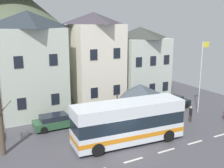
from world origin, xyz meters
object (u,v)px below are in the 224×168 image
object	(u,v)px
townhouse_01	(30,64)
pedestrian_00	(191,113)
transit_bus	(128,122)
pedestrian_03	(179,116)
parked_car_02	(171,102)
public_bench	(111,113)
townhouse_02	(94,60)
bare_tree_01	(1,126)
bus_shelter	(140,90)
townhouse_03	(139,63)
pedestrian_01	(160,115)
parked_car_00	(56,121)
pedestrian_02	(171,112)
flagpole	(201,72)
hilltop_castle	(11,29)

from	to	relation	value
townhouse_01	pedestrian_00	distance (m)	16.78
transit_bus	pedestrian_03	xyz separation A→B (m)	(6.28, 0.95, -0.83)
parked_car_02	public_bench	world-z (taller)	parked_car_02
public_bench	townhouse_02	bearing A→B (deg)	84.75
bare_tree_01	bus_shelter	bearing A→B (deg)	5.58
townhouse_03	parked_car_02	xyz separation A→B (m)	(0.65, -5.56, -3.79)
parked_car_02	pedestrian_01	distance (m)	5.01
townhouse_03	parked_car_02	bearing A→B (deg)	-83.33
townhouse_01	parked_car_00	size ratio (longest dim) A/B	2.61
parked_car_02	pedestrian_02	bearing A→B (deg)	-133.58
townhouse_03	pedestrian_01	world-z (taller)	townhouse_03
parked_car_00	parked_car_02	world-z (taller)	parked_car_02
pedestrian_01	public_bench	size ratio (longest dim) A/B	0.95
pedestrian_00	townhouse_02	bearing A→B (deg)	120.66
pedestrian_03	public_bench	distance (m)	6.72
public_bench	flagpole	world-z (taller)	flagpole
bus_shelter	parked_car_02	bearing A→B (deg)	12.47
townhouse_03	townhouse_02	bearing A→B (deg)	179.54
pedestrian_02	transit_bus	bearing A→B (deg)	-159.91
pedestrian_01	pedestrian_02	size ratio (longest dim) A/B	1.09
townhouse_03	parked_car_00	xyz separation A→B (m)	(-12.56, -4.88, -3.83)
townhouse_01	public_bench	distance (m)	9.66
hilltop_castle	pedestrian_03	xyz separation A→B (m)	(10.36, -26.96, -7.45)
townhouse_02	transit_bus	world-z (taller)	townhouse_02
hilltop_castle	transit_bus	world-z (taller)	hilltop_castle
public_bench	pedestrian_00	bearing A→B (deg)	-37.21
townhouse_02	pedestrian_00	size ratio (longest dim) A/B	6.76
bus_shelter	pedestrian_03	size ratio (longest dim) A/B	2.36
townhouse_02	bus_shelter	size ratio (longest dim) A/B	2.93
townhouse_03	bus_shelter	distance (m)	8.16
pedestrian_03	bare_tree_01	distance (m)	15.68
public_bench	bare_tree_01	size ratio (longest dim) A/B	0.37
townhouse_02	townhouse_03	bearing A→B (deg)	-0.46
pedestrian_00	flagpole	distance (m)	4.85
townhouse_02	hilltop_castle	world-z (taller)	hilltop_castle
bare_tree_01	flagpole	bearing A→B (deg)	-0.10
townhouse_03	transit_bus	bearing A→B (deg)	-127.79
transit_bus	pedestrian_03	bearing A→B (deg)	13.74
pedestrian_01	bare_tree_01	size ratio (longest dim) A/B	0.35
parked_car_02	pedestrian_03	bearing A→B (deg)	-125.45
townhouse_01	townhouse_02	xyz separation A→B (m)	(7.22, 0.12, -0.03)
bare_tree_01	townhouse_01	bearing A→B (deg)	62.75
pedestrian_01	bare_tree_01	xyz separation A→B (m)	(-14.19, 0.61, 1.44)
pedestrian_03	flagpole	xyz separation A→B (m)	(4.40, 1.75, 3.50)
pedestrian_01	parked_car_00	bearing A→B (deg)	158.10
hilltop_castle	transit_bus	bearing A→B (deg)	-81.67
hilltop_castle	transit_bus	distance (m)	28.97
hilltop_castle	parked_car_02	xyz separation A→B (m)	(13.03, -22.78, -7.65)
townhouse_01	parked_car_00	bearing A→B (deg)	-79.24
hilltop_castle	parked_car_00	world-z (taller)	hilltop_castle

